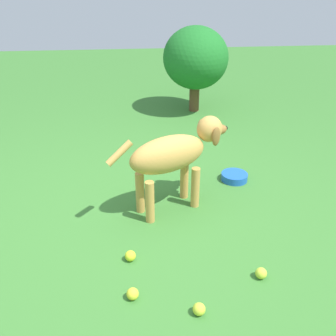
% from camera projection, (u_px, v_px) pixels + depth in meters
% --- Properties ---
extents(ground, '(14.00, 14.00, 0.00)m').
position_uv_depth(ground, '(143.00, 225.00, 2.57)').
color(ground, '#38722D').
extents(dog, '(0.49, 0.89, 0.65)m').
position_uv_depth(dog, '(175.00, 154.00, 2.58)').
color(dog, '#C69347').
rests_on(dog, ground).
extents(tennis_ball_0, '(0.07, 0.07, 0.07)m').
position_uv_depth(tennis_ball_0, '(130.00, 256.00, 2.24)').
color(tennis_ball_0, yellow).
rests_on(tennis_ball_0, ground).
extents(tennis_ball_1, '(0.07, 0.07, 0.07)m').
position_uv_depth(tennis_ball_1, '(261.00, 273.00, 2.11)').
color(tennis_ball_1, '#BFD839').
rests_on(tennis_ball_1, ground).
extents(tennis_ball_2, '(0.07, 0.07, 0.07)m').
position_uv_depth(tennis_ball_2, '(133.00, 294.00, 1.97)').
color(tennis_ball_2, yellow).
rests_on(tennis_ball_2, ground).
extents(tennis_ball_3, '(0.07, 0.07, 0.07)m').
position_uv_depth(tennis_ball_3, '(199.00, 309.00, 1.88)').
color(tennis_ball_3, '#C3D635').
rests_on(tennis_ball_3, ground).
extents(water_bowl, '(0.22, 0.22, 0.06)m').
position_uv_depth(water_bowl, '(234.00, 177.00, 3.12)').
color(water_bowl, blue).
rests_on(water_bowl, ground).
extents(shrub_near, '(0.87, 0.78, 1.03)m').
position_uv_depth(shrub_near, '(196.00, 58.00, 4.45)').
color(shrub_near, brown).
rests_on(shrub_near, ground).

